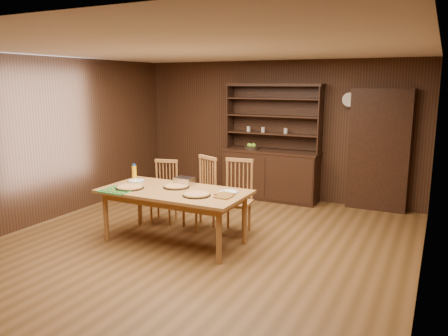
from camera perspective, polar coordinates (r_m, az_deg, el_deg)
The scene contains 20 objects.
floor at distance 6.07m, azimuth -3.29°, elevation -10.10°, with size 6.00×6.00×0.00m, color brown.
room_shell at distance 5.69m, azimuth -3.47°, elevation 4.87°, with size 6.00×6.00×6.00m.
china_hutch at distance 8.32m, azimuth 6.15°, elevation -0.03°, with size 1.84×0.52×2.17m.
doorway at distance 7.93m, azimuth 19.56°, elevation 2.18°, with size 1.00×0.18×2.10m, color #311A10.
wall_clock at distance 8.00m, azimuth 16.07°, elevation 8.59°, with size 0.30×0.05×0.30m.
dining_table at distance 6.02m, azimuth -6.54°, elevation -3.57°, with size 2.02×1.01×0.75m.
chair_left at distance 7.06m, azimuth -7.73°, elevation -2.72°, with size 0.48×0.46×0.98m.
chair_center at distance 6.69m, azimuth -2.81°, elevation -2.86°, with size 0.59×0.58×1.09m.
chair_right at distance 6.47m, azimuth 1.73°, elevation -3.35°, with size 0.49×0.47×1.09m.
pizza_left at distance 6.19m, azimuth -12.20°, elevation -2.46°, with size 0.39×0.39×0.04m.
pizza_right at distance 5.68m, azimuth -3.61°, elevation -3.47°, with size 0.37×0.37×0.04m.
pizza_center at distance 6.14m, azimuth -6.26°, elevation -2.39°, with size 0.37×0.37×0.04m.
cooling_rack at distance 6.12m, azimuth -13.67°, elevation -2.78°, with size 0.39×0.39×0.02m, color #0C9F3A, non-canonical shape.
plate_left at distance 6.62m, azimuth -11.39°, elevation -1.63°, with size 0.25×0.25×0.02m.
plate_right at distance 5.83m, azimuth 0.58°, elevation -3.14°, with size 0.26×0.26×0.02m.
foil_dish at distance 6.30m, azimuth -5.21°, elevation -1.70°, with size 0.27×0.19×0.11m, color silver.
juice_bottle at distance 6.75m, azimuth -11.65°, elevation -0.53°, with size 0.07×0.07×0.23m.
pot_holder_a at distance 5.59m, azimuth -0.04°, elevation -3.78°, with size 0.20×0.20×0.01m, color red.
pot_holder_b at distance 5.71m, azimuth 0.11°, elevation -3.46°, with size 0.21×0.21×0.02m, color red.
fruit_bowl at distance 8.32m, azimuth 3.61°, elevation 2.75°, with size 0.27×0.27×0.12m.
Camera 1 is at (2.84, -4.90, 2.20)m, focal length 35.00 mm.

